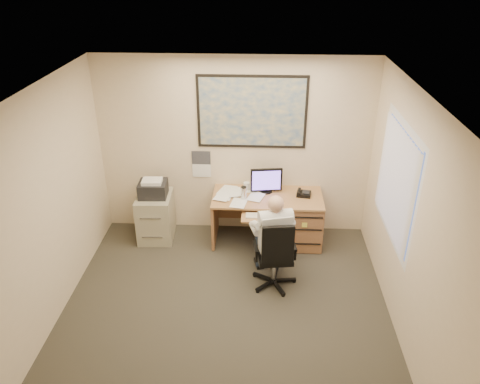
{
  "coord_description": "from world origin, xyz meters",
  "views": [
    {
      "loc": [
        0.39,
        -4.14,
        3.94
      ],
      "look_at": [
        0.13,
        1.3,
        1.11
      ],
      "focal_mm": 35.0,
      "sensor_mm": 36.0,
      "label": 1
    }
  ],
  "objects_px": {
    "filing_cabinet": "(155,213)",
    "person": "(275,241)",
    "office_chair": "(273,267)",
    "desk": "(289,214)"
  },
  "relations": [
    {
      "from": "desk",
      "to": "filing_cabinet",
      "type": "xyz_separation_m",
      "value": [
        -2.01,
        -0.0,
        -0.02
      ]
    },
    {
      "from": "desk",
      "to": "office_chair",
      "type": "distance_m",
      "value": 1.15
    },
    {
      "from": "office_chair",
      "to": "desk",
      "type": "bearing_deg",
      "value": 70.0
    },
    {
      "from": "filing_cabinet",
      "to": "office_chair",
      "type": "distance_m",
      "value": 2.09
    },
    {
      "from": "filing_cabinet",
      "to": "office_chair",
      "type": "xyz_separation_m",
      "value": [
        1.77,
        -1.11,
        -0.12
      ]
    },
    {
      "from": "desk",
      "to": "office_chair",
      "type": "bearing_deg",
      "value": -102.37
    },
    {
      "from": "office_chair",
      "to": "person",
      "type": "height_order",
      "value": "person"
    },
    {
      "from": "filing_cabinet",
      "to": "person",
      "type": "relative_size",
      "value": 0.76
    },
    {
      "from": "filing_cabinet",
      "to": "desk",
      "type": "bearing_deg",
      "value": -2.57
    },
    {
      "from": "person",
      "to": "filing_cabinet",
      "type": "bearing_deg",
      "value": 135.93
    }
  ]
}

